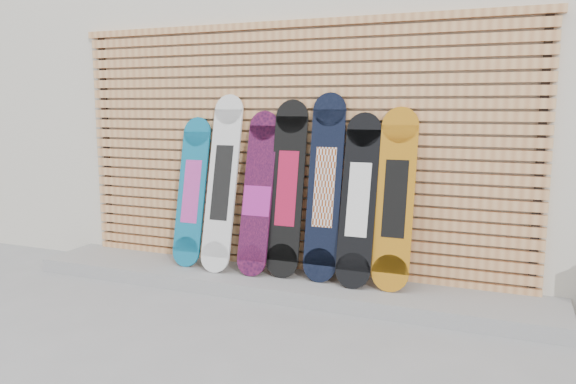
# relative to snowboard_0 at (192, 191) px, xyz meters

# --- Properties ---
(ground) EXTENTS (80.00, 80.00, 0.00)m
(ground) POSITION_rel_snowboard_0_xyz_m (1.05, -0.78, -0.79)
(ground) COLOR gray
(ground) RESTS_ON ground
(building) EXTENTS (12.00, 5.00, 3.60)m
(building) POSITION_rel_snowboard_0_xyz_m (1.55, 2.72, 1.01)
(building) COLOR beige
(building) RESTS_ON ground
(concrete_step) EXTENTS (4.60, 0.70, 0.12)m
(concrete_step) POSITION_rel_snowboard_0_xyz_m (0.90, -0.10, -0.73)
(concrete_step) COLOR gray
(concrete_step) RESTS_ON ground
(slat_wall) EXTENTS (4.26, 0.08, 2.29)m
(slat_wall) POSITION_rel_snowboard_0_xyz_m (0.90, 0.19, 0.41)
(slat_wall) COLOR tan
(slat_wall) RESTS_ON ground
(snowboard_0) EXTENTS (0.28, 0.33, 1.35)m
(snowboard_0) POSITION_rel_snowboard_0_xyz_m (0.00, 0.00, 0.00)
(snowboard_0) COLOR #0E6388
(snowboard_0) RESTS_ON concrete_step
(snowboard_1) EXTENTS (0.28, 0.39, 1.56)m
(snowboard_1) POSITION_rel_snowboard_0_xyz_m (0.34, -0.03, 0.10)
(snowboard_1) COLOR silver
(snowboard_1) RESTS_ON concrete_step
(snowboard_2) EXTENTS (0.27, 0.37, 1.42)m
(snowboard_2) POSITION_rel_snowboard_0_xyz_m (0.68, -0.02, 0.02)
(snowboard_2) COLOR black
(snowboard_2) RESTS_ON concrete_step
(snowboard_3) EXTENTS (0.29, 0.31, 1.51)m
(snowboard_3) POSITION_rel_snowboard_0_xyz_m (0.94, 0.01, 0.08)
(snowboard_3) COLOR black
(snowboard_3) RESTS_ON concrete_step
(snowboard_4) EXTENTS (0.29, 0.31, 1.57)m
(snowboard_4) POSITION_rel_snowboard_0_xyz_m (1.28, 0.01, 0.11)
(snowboard_4) COLOR black
(snowboard_4) RESTS_ON concrete_step
(snowboard_5) EXTENTS (0.29, 0.37, 1.41)m
(snowboard_5) POSITION_rel_snowboard_0_xyz_m (1.58, -0.02, 0.03)
(snowboard_5) COLOR black
(snowboard_5) RESTS_ON concrete_step
(snowboard_6) EXTENTS (0.30, 0.33, 1.45)m
(snowboard_6) POSITION_rel_snowboard_0_xyz_m (1.88, -0.00, 0.05)
(snowboard_6) COLOR #AD6B12
(snowboard_6) RESTS_ON concrete_step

